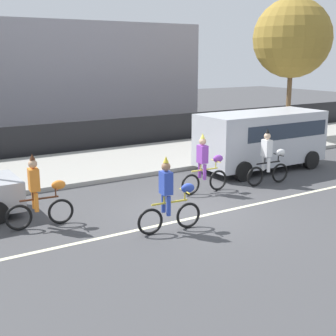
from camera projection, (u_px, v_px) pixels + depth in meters
ground_plane at (190, 211)px, 13.10m from camera, size 80.00×80.00×0.00m
road_centre_line at (201, 216)px, 12.68m from camera, size 36.00×0.14×0.01m
sidewalk_curb at (97, 164)px, 18.44m from camera, size 60.00×5.00×0.15m
fence_line at (70, 138)px, 20.68m from camera, size 40.00×0.08×1.40m
parade_cyclist_orange at (40, 195)px, 11.70m from camera, size 1.72×0.50×1.92m
parade_cyclist_cobalt at (170, 199)px, 11.41m from camera, size 1.72×0.50×1.92m
parade_cyclist_purple at (205, 167)px, 14.69m from camera, size 1.72×0.50×1.92m
parade_cyclist_zebra at (269, 160)px, 15.64m from camera, size 1.72×0.50×1.92m
parked_van_silver at (262, 136)px, 17.68m from camera, size 5.00×2.22×2.18m
street_tree_near_lamp at (292, 38)px, 23.27m from camera, size 3.92×3.92×6.90m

